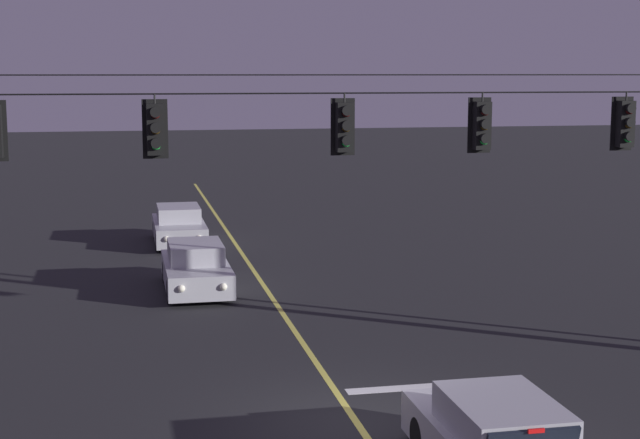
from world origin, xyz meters
TOP-DOWN VIEW (x-y plane):
  - ground_plane at (0.00, 0.00)m, footprint 180.00×180.00m
  - lane_centre_stripe at (0.00, 8.22)m, footprint 0.14×60.00m
  - stop_bar_paint at (1.90, 1.62)m, footprint 3.40×0.36m
  - signal_span_assembly at (0.00, 2.22)m, footprint 19.47×0.32m
  - traffic_light_left_inner at (-3.36, 2.20)m, footprint 0.48×0.41m
  - traffic_light_centre at (0.28, 2.20)m, footprint 0.48×0.41m
  - traffic_light_right_inner at (3.11, 2.20)m, footprint 0.48×0.41m
  - traffic_light_rightmost at (6.26, 2.20)m, footprint 0.48×0.41m
  - car_oncoming_lead at (-2.00, 11.18)m, footprint 1.80×4.42m
  - car_oncoming_trailing at (-2.02, 19.02)m, footprint 1.80×4.42m

SIDE VIEW (x-z plane):
  - ground_plane at x=0.00m, z-range 0.00..0.00m
  - lane_centre_stripe at x=0.00m, z-range 0.00..0.01m
  - stop_bar_paint at x=1.90m, z-range 0.00..0.01m
  - car_oncoming_lead at x=-2.00m, z-range -0.05..1.34m
  - car_oncoming_trailing at x=-2.02m, z-range -0.05..1.34m
  - signal_span_assembly at x=0.00m, z-range 0.15..7.38m
  - traffic_light_left_inner at x=-3.36m, z-range 4.56..5.78m
  - traffic_light_centre at x=0.28m, z-range 4.56..5.78m
  - traffic_light_right_inner at x=3.11m, z-range 4.56..5.78m
  - traffic_light_rightmost at x=6.26m, z-range 4.56..5.78m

